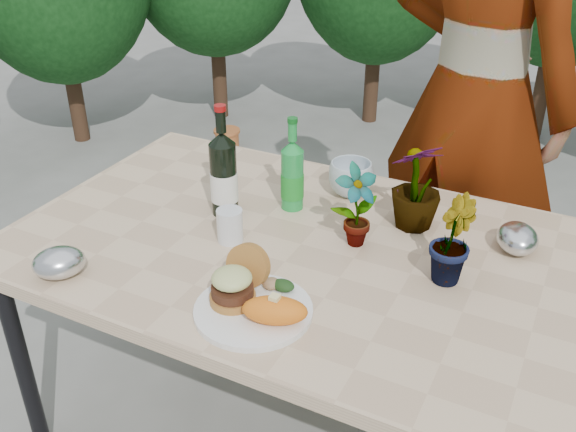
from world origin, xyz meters
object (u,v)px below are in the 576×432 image
at_px(dinner_plate, 253,310).
at_px(wine_bottle, 224,175).
at_px(patio_table, 301,261).
at_px(person, 474,98).

distance_m(dinner_plate, wine_bottle, 0.50).
distance_m(patio_table, wine_bottle, 0.34).
height_order(dinner_plate, wine_bottle, wine_bottle).
bearing_deg(wine_bottle, person, 61.71).
bearing_deg(patio_table, dinner_plate, -84.37).
distance_m(wine_bottle, person, 0.90).
bearing_deg(dinner_plate, patio_table, 95.63).
relative_size(dinner_plate, person, 0.14).
bearing_deg(patio_table, person, 70.26).
height_order(patio_table, dinner_plate, dinner_plate).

